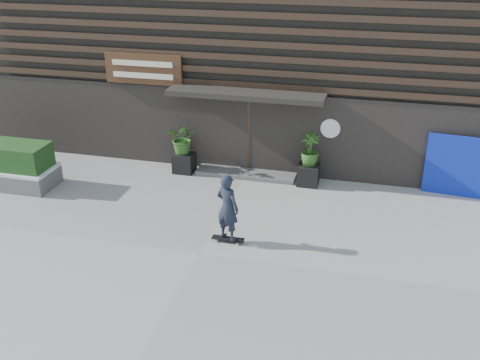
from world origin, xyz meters
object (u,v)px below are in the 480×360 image
(planter_pot_left, at_px, (184,162))
(planter_pot_right, at_px, (308,175))
(skateboarder, at_px, (228,208))
(blue_tarp, at_px, (460,167))

(planter_pot_left, distance_m, planter_pot_right, 3.80)
(planter_pot_right, xyz_separation_m, skateboarder, (-1.40, -3.72, 0.61))
(planter_pot_right, bearing_deg, blue_tarp, 4.19)
(planter_pot_left, distance_m, skateboarder, 4.46)
(planter_pot_left, xyz_separation_m, planter_pot_right, (3.80, 0.00, 0.00))
(planter_pot_right, xyz_separation_m, blue_tarp, (4.09, 0.30, 0.56))
(blue_tarp, bearing_deg, planter_pot_right, -170.33)
(blue_tarp, bearing_deg, skateboarder, -138.35)
(planter_pot_left, height_order, blue_tarp, blue_tarp)
(planter_pot_right, distance_m, skateboarder, 4.02)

